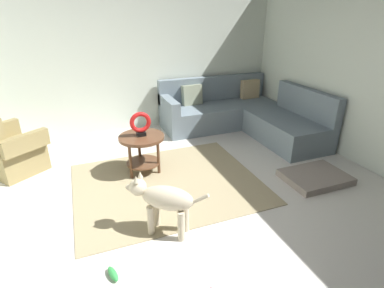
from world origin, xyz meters
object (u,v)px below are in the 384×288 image
sectional_couch (242,115)px  dog (163,200)px  dog_toy_bone (113,274)px  armchair (10,151)px  dog_bed_mat (315,177)px  torus_sculpture (140,124)px  side_table (142,144)px

sectional_couch → dog: bearing=-134.2°
sectional_couch → dog: (-2.13, -2.19, 0.09)m
sectional_couch → dog_toy_bone: bearing=-136.2°
sectional_couch → dog: size_ratio=3.18×
armchair → dog_bed_mat: 4.06m
torus_sculpture → side_table: bearing=100.6°
armchair → dog_toy_bone: 2.53m
dog → dog_toy_bone: size_ratio=3.93×
dog_toy_bone → side_table: bearing=68.9°
armchair → dog_toy_bone: size_ratio=5.56×
sectional_couch → dog_toy_bone: 3.74m
sectional_couch → dog_bed_mat: sectional_couch is taller
dog → dog_toy_bone: dog is taller
dog → armchair: bearing=76.4°
torus_sculpture → dog_bed_mat: size_ratio=0.41×
sectional_couch → armchair: size_ratio=2.25×
dog → sectional_couch: bearing=-7.2°
armchair → torus_sculpture: 1.81m
torus_sculpture → dog_bed_mat: bearing=-26.7°
armchair → side_table: bearing=33.0°
armchair → torus_sculpture: size_ratio=3.07×
sectional_couch → torus_sculpture: 2.28m
side_table → dog_toy_bone: 1.83m
armchair → dog_bed_mat: armchair is taller
side_table → torus_sculpture: size_ratio=1.84×
dog_bed_mat → sectional_couch: bearing=89.8°
side_table → armchair: bearing=159.1°
torus_sculpture → armchair: bearing=159.1°
sectional_couch → dog: 3.06m
dog_bed_mat → dog_toy_bone: bearing=-166.6°
torus_sculpture → dog_toy_bone: size_ratio=1.81×
armchair → side_table: size_ratio=1.67×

